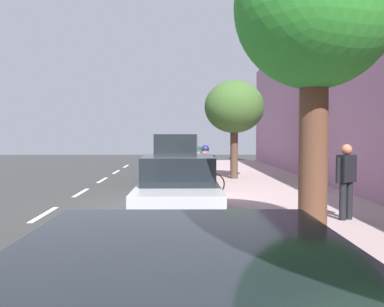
{
  "coord_description": "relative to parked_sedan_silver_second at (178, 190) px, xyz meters",
  "views": [
    {
      "loc": [
        0.71,
        -12.68,
        2.02
      ],
      "look_at": [
        1.08,
        3.62,
        1.3
      ],
      "focal_mm": 42.79,
      "sensor_mm": 36.0,
      "label": 1
    }
  ],
  "objects": [
    {
      "name": "ground",
      "position": [
        -0.64,
        2.55,
        -0.75
      ],
      "size": [
        61.41,
        61.41,
        0.0
      ],
      "primitive_type": "plane",
      "color": "#343434"
    },
    {
      "name": "sidewalk",
      "position": [
        3.23,
        2.55,
        -0.68
      ],
      "size": [
        4.12,
        38.38,
        0.15
      ],
      "primitive_type": "cube",
      "color": "#AB9291",
      "rests_on": "ground"
    },
    {
      "name": "curb_edge",
      "position": [
        1.09,
        2.55,
        -0.68
      ],
      "size": [
        0.16,
        38.38,
        0.15
      ],
      "primitive_type": "cube",
      "color": "gray",
      "rests_on": "ground"
    },
    {
      "name": "lane_stripe_centre",
      "position": [
        -3.36,
        1.26,
        -0.75
      ],
      "size": [
        0.14,
        35.8,
        0.01
      ],
      "color": "white",
      "rests_on": "ground"
    },
    {
      "name": "lane_stripe_bike_edge",
      "position": [
        -0.38,
        2.55,
        -0.75
      ],
      "size": [
        0.12,
        38.38,
        0.01
      ],
      "primitive_type": "cube",
      "color": "white",
      "rests_on": "ground"
    },
    {
      "name": "building_facade",
      "position": [
        5.53,
        2.55,
        2.39
      ],
      "size": [
        0.5,
        38.38,
        6.28
      ],
      "primitive_type": "cube",
      "color": "#A47191",
      "rests_on": "ground"
    },
    {
      "name": "parked_sedan_silver_second",
      "position": [
        0.0,
        0.0,
        0.0
      ],
      "size": [
        1.86,
        4.41,
        1.52
      ],
      "color": "#B7BABF",
      "rests_on": "ground"
    },
    {
      "name": "parked_suv_tan_mid",
      "position": [
        -0.1,
        9.04,
        0.27
      ],
      "size": [
        2.15,
        4.79,
        1.99
      ],
      "color": "tan",
      "rests_on": "ground"
    },
    {
      "name": "parked_pickup_green_far",
      "position": [
        0.14,
        18.05,
        0.15
      ],
      "size": [
        2.18,
        5.37,
        1.95
      ],
      "color": "#1E512D",
      "rests_on": "ground"
    },
    {
      "name": "bicycle_at_curb",
      "position": [
        0.62,
        4.71,
        -0.37
      ],
      "size": [
        1.76,
        0.46,
        0.78
      ],
      "color": "black",
      "rests_on": "ground"
    },
    {
      "name": "cyclist_with_backpack",
      "position": [
        0.85,
        4.26,
        0.25
      ],
      "size": [
        0.43,
        0.62,
        1.66
      ],
      "color": "#C6B284",
      "rests_on": "ground"
    },
    {
      "name": "street_tree_mid_block",
      "position": [
        2.25,
        -2.65,
        3.25
      ],
      "size": [
        2.64,
        2.64,
        5.28
      ],
      "color": "brown",
      "rests_on": "sidewalk"
    },
    {
      "name": "street_tree_far_end",
      "position": [
        2.25,
        8.75,
        2.34
      ],
      "size": [
        2.46,
        2.46,
        4.06
      ],
      "color": "#4F392C",
      "rests_on": "sidewalk"
    },
    {
      "name": "pedestrian_on_phone",
      "position": [
        3.63,
        -0.38,
        0.32
      ],
      "size": [
        0.55,
        0.39,
        1.64
      ],
      "color": "black",
      "rests_on": "sidewalk"
    }
  ]
}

